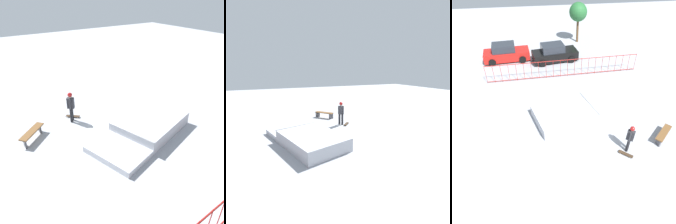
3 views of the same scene
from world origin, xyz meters
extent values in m
plane|color=#A8AAB2|center=(0.00, 0.00, 0.00)|extent=(60.00, 60.00, 0.00)
cube|color=#B0B3BB|center=(-0.79, 1.39, 0.35)|extent=(4.17, 3.49, 0.70)
cube|color=#B0B3BB|center=(1.80, 2.13, 0.15)|extent=(2.44, 2.99, 0.30)
cylinder|color=gray|center=(0.94, 1.88, 0.70)|extent=(0.79, 2.52, 0.08)
cylinder|color=black|center=(2.33, -1.54, 0.41)|extent=(0.15, 0.15, 0.82)
cylinder|color=black|center=(2.20, -1.72, 0.41)|extent=(0.15, 0.15, 0.82)
cube|color=#2D2D33|center=(2.27, -1.63, 1.12)|extent=(0.44, 0.40, 0.60)
cylinder|color=#2D2D33|center=(2.37, -1.49, 1.12)|extent=(0.09, 0.09, 0.60)
cylinder|color=#2D2D33|center=(2.16, -1.77, 1.12)|extent=(0.09, 0.09, 0.60)
sphere|color=tan|center=(2.27, -1.63, 1.57)|extent=(0.22, 0.22, 0.22)
sphere|color=#A51919|center=(2.27, -1.63, 1.60)|extent=(0.25, 0.25, 0.25)
cube|color=#3F2D1E|center=(2.06, -1.99, 0.08)|extent=(0.73, 0.68, 0.02)
cylinder|color=silver|center=(2.35, -2.09, 0.03)|extent=(0.06, 0.06, 0.06)
cylinder|color=silver|center=(2.20, -2.26, 0.03)|extent=(0.06, 0.06, 0.06)
cylinder|color=silver|center=(1.93, -1.72, 0.03)|extent=(0.06, 0.06, 0.06)
cylinder|color=silver|center=(1.77, -1.89, 0.03)|extent=(0.06, 0.06, 0.06)
cube|color=brown|center=(4.61, -1.12, 0.45)|extent=(1.46, 1.37, 0.06)
cube|color=#4C4C51|center=(5.09, -0.68, 0.21)|extent=(0.08, 0.36, 0.42)
cube|color=#4C4C51|center=(4.13, -1.55, 0.21)|extent=(0.08, 0.36, 0.42)
camera|label=1|loc=(6.40, 8.55, 6.53)|focal=35.95mm
camera|label=2|loc=(-9.85, 3.73, 4.13)|focal=29.50mm
camera|label=3|loc=(-2.32, -8.78, 9.17)|focal=34.22mm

